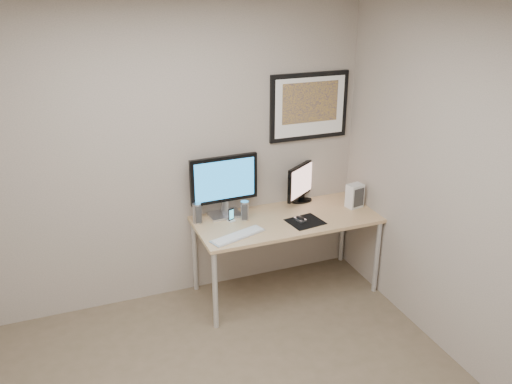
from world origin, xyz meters
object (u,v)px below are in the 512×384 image
framed_art (309,106)px  phone_dock (231,215)px  desk (286,225)px  monitor_large (224,184)px  monitor_tv (302,181)px  keyboard (238,236)px  speaker_right (245,211)px  speaker_left (197,213)px  fan_unit (355,196)px

framed_art → phone_dock: 1.19m
desk → monitor_large: size_ratio=2.64×
monitor_large → desk: bearing=-28.4°
monitor_tv → keyboard: bearing=175.7°
speaker_right → monitor_tv: bearing=36.9°
desk → speaker_left: bearing=166.0°
phone_dock → desk: bearing=-33.3°
speaker_left → phone_dock: bearing=-22.4°
speaker_right → phone_dock: (-0.12, 0.01, -0.03)m
monitor_large → speaker_right: monitor_large is taller
speaker_left → keyboard: 0.45m
speaker_left → speaker_right: 0.41m
speaker_right → keyboard: size_ratio=0.35×
framed_art → monitor_large: framed_art is taller
monitor_large → monitor_tv: size_ratio=1.46×
monitor_tv → speaker_right: 0.67m
monitor_large → keyboard: monitor_large is taller
speaker_left → phone_dock: 0.29m
fan_unit → phone_dock: bearing=162.8°
keyboard → fan_unit: bearing=-9.6°
desk → monitor_tv: (0.28, 0.28, 0.27)m
framed_art → keyboard: bearing=-149.2°
speaker_left → framed_art: bearing=0.5°
monitor_tv → phone_dock: 0.79m
monitor_large → speaker_left: size_ratio=3.35×
desk → framed_art: bearing=43.5°
phone_dock → speaker_left: bearing=144.3°
desk → keyboard: size_ratio=3.30×
monitor_tv → fan_unit: 0.49m
speaker_right → speaker_left: bearing=-171.0°
framed_art → monitor_large: size_ratio=1.24×
phone_dock → speaker_right: bearing=-23.9°
desk → monitor_large: bearing=153.7°
phone_dock → keyboard: (-0.04, -0.29, -0.05)m
framed_art → monitor_tv: framed_art is taller
monitor_tv → fan_unit: bearing=-69.9°
monitor_large → fan_unit: (1.17, -0.24, -0.20)m
speaker_right → fan_unit: fan_unit is taller
monitor_tv → framed_art: bearing=1.7°
speaker_left → phone_dock: (0.28, -0.08, -0.03)m
speaker_right → keyboard: speaker_right is taller
fan_unit → monitor_tv: bearing=132.8°
keyboard → fan_unit: 1.21m
phone_dock → fan_unit: fan_unit is taller
framed_art → keyboard: size_ratio=1.55×
keyboard → monitor_tv: bearing=11.8°
monitor_large → framed_art: bearing=4.1°
phone_dock → fan_unit: size_ratio=0.56×
speaker_left → monitor_tv: bearing=-1.7°
framed_art → desk: bearing=-136.5°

